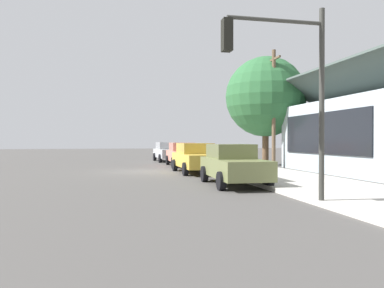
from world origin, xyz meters
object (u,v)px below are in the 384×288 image
(car_olive, at_px, (233,164))
(shade_tree, at_px, (266,97))
(car_mustard, at_px, (196,158))
(car_coral, at_px, (182,154))
(utility_pole_wooden, at_px, (274,106))
(traffic_light_main, at_px, (284,72))
(fire_hydrant_red, at_px, (235,165))
(car_silver, at_px, (168,152))

(car_olive, xyz_separation_m, shade_tree, (-10.19, 5.73, 3.94))
(car_mustard, bearing_deg, shade_tree, 126.49)
(car_coral, relative_size, shade_tree, 0.65)
(car_mustard, relative_size, utility_pole_wooden, 0.64)
(car_olive, relative_size, shade_tree, 0.59)
(traffic_light_main, bearing_deg, shade_tree, 158.44)
(traffic_light_main, xyz_separation_m, utility_pole_wooden, (-13.09, 5.66, 0.44))
(traffic_light_main, height_order, fire_hydrant_red, traffic_light_main)
(car_coral, relative_size, traffic_light_main, 0.94)
(car_coral, xyz_separation_m, fire_hydrant_red, (7.13, 1.36, -0.32))
(car_mustard, xyz_separation_m, traffic_light_main, (10.65, -0.07, 2.67))
(car_silver, distance_m, shade_tree, 9.58)
(car_olive, height_order, shade_tree, shade_tree)
(car_mustard, height_order, shade_tree, shade_tree)
(car_olive, bearing_deg, car_coral, -178.59)
(car_olive, height_order, utility_pole_wooden, utility_pole_wooden)
(utility_pole_wooden, distance_m, fire_hydrant_red, 6.74)
(car_silver, bearing_deg, shade_tree, 40.40)
(shade_tree, bearing_deg, fire_hydrant_red, -34.58)
(car_silver, relative_size, car_mustard, 1.00)
(car_olive, xyz_separation_m, traffic_light_main, (4.97, -0.26, 2.68))
(car_olive, distance_m, fire_hydrant_red, 4.16)
(car_silver, distance_m, car_coral, 5.58)
(car_mustard, height_order, traffic_light_main, traffic_light_main)
(shade_tree, relative_size, utility_pole_wooden, 1.00)
(car_silver, xyz_separation_m, fire_hydrant_red, (12.71, 1.59, -0.32))
(utility_pole_wooden, bearing_deg, fire_hydrant_red, -43.56)
(shade_tree, bearing_deg, car_silver, -137.33)
(fire_hydrant_red, bearing_deg, car_silver, -172.88)
(car_mustard, distance_m, traffic_light_main, 10.98)
(car_mustard, bearing_deg, fire_hydrant_red, 41.19)
(car_mustard, height_order, car_olive, same)
(car_silver, xyz_separation_m, car_mustard, (10.94, -0.01, 0.00))
(car_olive, distance_m, shade_tree, 12.34)
(car_coral, relative_size, utility_pole_wooden, 0.65)
(car_coral, distance_m, utility_pole_wooden, 6.85)
(shade_tree, bearing_deg, car_coral, -98.46)
(car_coral, relative_size, car_olive, 1.10)
(car_silver, bearing_deg, traffic_light_main, -2.47)
(car_mustard, xyz_separation_m, utility_pole_wooden, (-2.44, 5.59, 3.11))
(car_silver, height_order, car_mustard, same)
(car_coral, height_order, shade_tree, shade_tree)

